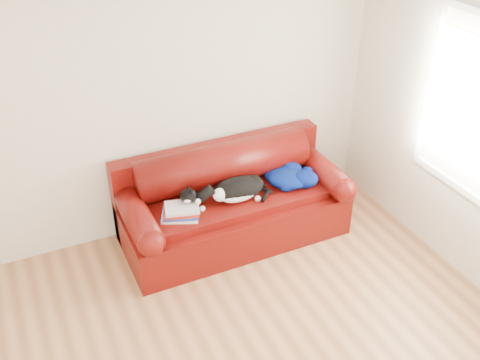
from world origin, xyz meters
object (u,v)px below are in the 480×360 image
at_px(book_stack, 181,211).
at_px(cat, 238,190).
at_px(sofa_base, 234,216).
at_px(blanket, 290,177).

height_order(book_stack, cat, cat).
relative_size(sofa_base, cat, 2.98).
xyz_separation_m(sofa_base, cat, (0.00, -0.10, 0.36)).
distance_m(sofa_base, cat, 0.37).
bearing_deg(cat, sofa_base, 90.86).
bearing_deg(sofa_base, cat, -89.16).
bearing_deg(book_stack, cat, 3.74).
relative_size(book_stack, blanket, 0.74).
bearing_deg(cat, book_stack, -176.24).
xyz_separation_m(book_stack, cat, (0.56, 0.04, 0.05)).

